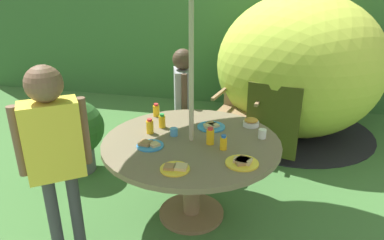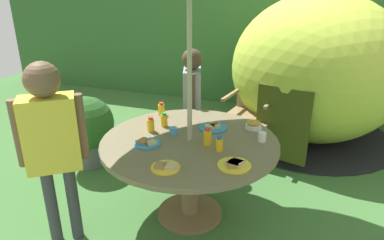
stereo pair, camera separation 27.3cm
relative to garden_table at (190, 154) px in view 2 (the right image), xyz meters
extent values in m
cube|color=#3D6B33|center=(0.00, 0.00, -0.57)|extent=(10.00, 10.00, 0.02)
cube|color=#33602D|center=(0.00, 3.25, 0.53)|extent=(9.00, 0.70, 2.18)
cylinder|color=brown|center=(0.00, 0.00, -0.55)|extent=(0.54, 0.54, 0.03)
cylinder|color=brown|center=(0.00, 0.00, -0.24)|extent=(0.14, 0.14, 0.65)
cylinder|color=#75664C|center=(0.00, 0.00, 0.10)|extent=(1.36, 1.36, 0.04)
cylinder|color=#B7AD8C|center=(0.00, 0.00, 0.60)|extent=(0.04, 0.04, 2.31)
cylinder|color=#93704C|center=(-0.02, 1.11, -0.35)|extent=(0.04, 0.04, 0.42)
cylinder|color=#93704C|center=(0.43, 1.02, -0.35)|extent=(0.04, 0.04, 0.42)
cylinder|color=#93704C|center=(0.06, 1.54, -0.35)|extent=(0.04, 0.04, 0.42)
cylinder|color=#93704C|center=(0.51, 1.45, -0.35)|extent=(0.04, 0.04, 0.42)
cube|color=#93704C|center=(0.24, 1.28, -0.12)|extent=(0.59, 0.57, 0.04)
cube|color=#93704C|center=(0.29, 1.50, 0.19)|extent=(0.50, 0.13, 0.59)
cube|color=#93704C|center=(0.02, 1.32, 0.09)|extent=(0.13, 0.48, 0.03)
cube|color=#93704C|center=(0.47, 1.24, 0.09)|extent=(0.13, 0.48, 0.03)
ellipsoid|color=#B2C63F|center=(0.87, 2.00, 0.30)|extent=(2.43, 2.44, 1.72)
cylinder|color=black|center=(0.87, 2.00, -0.56)|extent=(2.49, 2.49, 0.01)
cube|color=#3E4516|center=(0.60, 1.07, -0.09)|extent=(0.54, 0.18, 0.77)
cylinder|color=#595960|center=(-1.27, 0.46, -0.44)|extent=(0.29, 0.29, 0.24)
sphere|color=#285623|center=(-1.27, 0.46, -0.09)|extent=(0.54, 0.54, 0.54)
cylinder|color=brown|center=(-0.32, 0.98, -0.29)|extent=(0.07, 0.07, 0.54)
cylinder|color=brown|center=(-0.28, 0.85, -0.29)|extent=(0.07, 0.07, 0.54)
cube|color=#99999E|center=(-0.30, 0.91, 0.21)|extent=(0.26, 0.35, 0.46)
cylinder|color=#4C3828|center=(-0.36, 1.08, 0.23)|extent=(0.06, 0.06, 0.41)
cylinder|color=#4C3828|center=(-0.24, 0.74, 0.23)|extent=(0.06, 0.06, 0.41)
sphere|color=#4C3828|center=(-0.30, 0.91, 0.54)|extent=(0.21, 0.21, 0.21)
cylinder|color=#3F3F47|center=(-0.84, -0.63, -0.26)|extent=(0.08, 0.08, 0.61)
cylinder|color=#3F3F47|center=(-0.72, -0.54, -0.26)|extent=(0.08, 0.08, 0.61)
cube|color=yellow|center=(-0.78, -0.58, 0.31)|extent=(0.40, 0.37, 0.52)
cylinder|color=brown|center=(-0.93, -0.70, 0.33)|extent=(0.07, 0.07, 0.46)
cylinder|color=brown|center=(-0.62, -0.46, 0.33)|extent=(0.07, 0.07, 0.46)
sphere|color=brown|center=(-0.78, -0.58, 0.68)|extent=(0.23, 0.23, 0.23)
cylinder|color=white|center=(0.42, 0.38, 0.14)|extent=(0.13, 0.13, 0.04)
ellipsoid|color=gold|center=(0.42, 0.38, 0.18)|extent=(0.11, 0.11, 0.03)
cylinder|color=#338CD8|center=(0.10, 0.27, 0.13)|extent=(0.23, 0.23, 0.01)
cube|color=tan|center=(0.13, 0.28, 0.15)|extent=(0.09, 0.09, 0.02)
cube|color=#9E7547|center=(0.10, 0.30, 0.15)|extent=(0.09, 0.09, 0.02)
cube|color=tan|center=(0.09, 0.25, 0.15)|extent=(0.10, 0.10, 0.02)
cylinder|color=yellow|center=(0.41, -0.29, 0.13)|extent=(0.22, 0.22, 0.01)
cube|color=tan|center=(0.43, -0.28, 0.15)|extent=(0.10, 0.10, 0.02)
cube|color=#9E7547|center=(0.42, -0.27, 0.15)|extent=(0.10, 0.10, 0.02)
cube|color=tan|center=(0.39, -0.28, 0.15)|extent=(0.07, 0.07, 0.02)
cube|color=#9E7547|center=(0.41, -0.31, 0.15)|extent=(0.09, 0.09, 0.02)
cylinder|color=yellow|center=(0.00, -0.46, 0.13)|extent=(0.19, 0.19, 0.01)
cube|color=tan|center=(0.04, -0.46, 0.15)|extent=(0.08, 0.08, 0.02)
cube|color=#9E7547|center=(-0.03, -0.47, 0.15)|extent=(0.07, 0.07, 0.02)
cylinder|color=#338CD8|center=(-0.27, -0.18, 0.13)|extent=(0.20, 0.20, 0.01)
cube|color=tan|center=(-0.23, -0.18, 0.15)|extent=(0.09, 0.09, 0.02)
cube|color=#9E7547|center=(-0.31, -0.18, 0.15)|extent=(0.10, 0.10, 0.02)
cylinder|color=yellow|center=(0.26, -0.10, 0.17)|extent=(0.05, 0.05, 0.09)
cylinder|color=blue|center=(0.26, -0.10, 0.23)|extent=(0.04, 0.04, 0.02)
cylinder|color=yellow|center=(-0.42, 0.42, 0.17)|extent=(0.06, 0.06, 0.10)
cylinder|color=red|center=(-0.42, 0.42, 0.23)|extent=(0.04, 0.04, 0.02)
cylinder|color=yellow|center=(-0.29, 0.19, 0.17)|extent=(0.06, 0.06, 0.10)
cylinder|color=green|center=(-0.29, 0.19, 0.23)|extent=(0.04, 0.04, 0.02)
cylinder|color=yellow|center=(-0.35, 0.05, 0.18)|extent=(0.06, 0.06, 0.10)
cylinder|color=red|center=(-0.35, 0.05, 0.24)|extent=(0.04, 0.04, 0.02)
cylinder|color=yellow|center=(0.15, -0.03, 0.18)|extent=(0.06, 0.06, 0.11)
cylinder|color=red|center=(0.15, -0.03, 0.25)|extent=(0.04, 0.04, 0.02)
cylinder|color=white|center=(0.52, 0.16, 0.16)|extent=(0.06, 0.06, 0.07)
cylinder|color=#4C99D8|center=(-0.15, 0.05, 0.16)|extent=(0.06, 0.06, 0.06)
camera|label=1|loc=(0.55, -2.35, 1.26)|focal=32.62mm
camera|label=2|loc=(0.82, -2.28, 1.26)|focal=32.62mm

